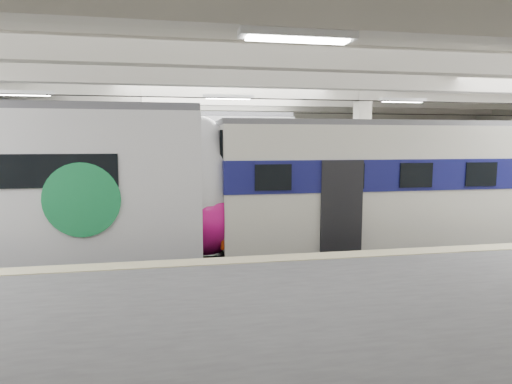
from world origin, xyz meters
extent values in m
cube|color=black|center=(0.00, 0.00, -0.05)|extent=(36.00, 24.00, 0.10)
cube|color=silver|center=(0.00, 0.00, 5.55)|extent=(36.00, 24.00, 0.20)
cube|color=beige|center=(0.00, 10.00, 2.75)|extent=(30.00, 0.10, 5.50)
cube|color=#4F4F51|center=(0.00, -6.50, 0.55)|extent=(30.00, 7.00, 1.10)
cube|color=beige|center=(0.00, -3.25, 1.11)|extent=(30.00, 0.50, 0.02)
cube|color=beige|center=(-3.00, 3.00, 2.75)|extent=(0.50, 0.50, 5.50)
cube|color=beige|center=(5.00, 3.00, 2.75)|extent=(0.50, 0.50, 5.50)
cube|color=beige|center=(0.00, 0.00, 5.25)|extent=(30.00, 18.00, 0.50)
cube|color=#59544C|center=(0.00, 0.00, 0.08)|extent=(30.00, 1.52, 0.16)
cube|color=#59544C|center=(0.00, 5.50, 0.08)|extent=(30.00, 1.52, 0.16)
cylinder|color=black|center=(0.00, 0.00, 4.70)|extent=(30.00, 0.03, 0.03)
cylinder|color=black|center=(0.00, 5.50, 4.70)|extent=(30.00, 0.03, 0.03)
cube|color=white|center=(0.00, -2.00, 4.92)|extent=(26.00, 8.40, 0.12)
ellipsoid|color=silver|center=(-1.05, 0.00, 2.38)|extent=(2.22, 2.74, 3.69)
ellipsoid|color=#CA1074|center=(-0.93, 0.00, 1.55)|extent=(2.35, 2.80, 2.26)
cylinder|color=#188947|center=(-3.81, -1.43, 2.19)|extent=(1.74, 0.06, 1.74)
cube|color=silver|center=(5.57, 0.00, 2.23)|extent=(12.15, 2.66, 3.46)
cube|color=navy|center=(5.57, 0.00, 2.64)|extent=(12.19, 2.72, 0.84)
cube|color=red|center=(-0.54, 0.00, 1.74)|extent=(0.08, 2.26, 1.90)
cube|color=black|center=(-0.54, 0.00, 3.20)|extent=(0.08, 2.13, 1.24)
cube|color=#4C4C51|center=(5.57, 0.00, 4.04)|extent=(12.15, 2.08, 0.16)
cube|color=black|center=(5.57, 0.00, 0.35)|extent=(12.15, 1.86, 0.70)
cube|color=silver|center=(-4.52, 5.50, 2.48)|extent=(14.65, 3.13, 3.97)
cube|color=#188947|center=(-4.52, 5.50, 3.00)|extent=(14.69, 3.19, 0.83)
cube|color=#4C4C51|center=(-4.52, 5.50, 4.57)|extent=(14.64, 2.61, 0.16)
cube|color=black|center=(-4.52, 5.50, 0.30)|extent=(14.65, 2.81, 0.60)
camera|label=1|loc=(-1.62, -11.73, 3.53)|focal=30.00mm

